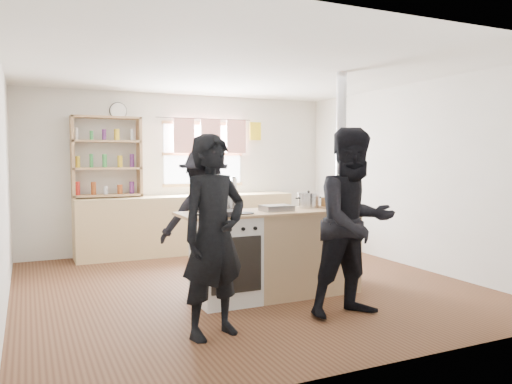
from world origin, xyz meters
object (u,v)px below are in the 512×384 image
stockpot_stove (228,202)px  stockpot_counter (309,200)px  person_near_left (214,236)px  person_far (204,217)px  bread_board (332,203)px  roast_tray (277,208)px  cooking_island (276,253)px  person_near_right (355,223)px  flue_heater (340,228)px  skillet_greens (222,213)px  thermos (234,186)px

stockpot_stove → stockpot_counter: size_ratio=0.99×
stockpot_counter → person_near_left: 1.80m
person_far → bread_board: bearing=146.9°
roast_tray → bread_board: 0.70m
cooking_island → person_near_left: 1.41m
cooking_island → stockpot_stove: bearing=158.9°
stockpot_counter → person_near_left: bearing=-146.6°
bread_board → person_near_right: person_near_right is taller
person_near_left → flue_heater: bearing=12.6°
roast_tray → skillet_greens: bearing=-167.0°
cooking_island → person_far: (-0.54, 0.84, 0.33)m
flue_heater → stockpot_stove: bearing=-178.1°
skillet_greens → person_far: person_far is taller
roast_tray → person_far: size_ratio=0.20×
person_near_left → person_near_right: bearing=-18.3°
roast_tray → person_near_right: bearing=-66.5°
roast_tray → person_near_left: (-1.01, -0.82, -0.12)m
flue_heater → person_far: bearing=158.4°
person_near_left → person_far: size_ratio=1.06×
cooking_island → person_near_right: bearing=-69.2°
skillet_greens → person_near_left: bearing=-115.9°
stockpot_stove → person_near_left: bearing=-117.3°
person_near_left → stockpot_counter: bearing=17.2°
stockpot_counter → person_far: (-1.00, 0.72, -0.22)m
thermos → person_near_right: 3.71m
flue_heater → cooking_island: bearing=-166.5°
roast_tray → stockpot_stove: size_ratio=1.27×
stockpot_counter → skillet_greens: bearing=-164.7°
stockpot_counter → flue_heater: bearing=13.4°
cooking_island → person_near_right: (0.35, -0.92, 0.42)m
stockpot_counter → bread_board: size_ratio=0.85×
skillet_greens → stockpot_stove: size_ratio=1.43×
bread_board → person_near_right: (-0.33, -0.88, -0.09)m
person_near_left → stockpot_stove: bearing=46.5°
stockpot_stove → person_near_left: person_near_left is taller
thermos → skillet_greens: bearing=-114.3°
cooking_island → person_near_left: (-1.03, -0.87, 0.38)m
skillet_greens → stockpot_counter: size_ratio=1.42×
cooking_island → stockpot_stove: (-0.49, 0.19, 0.55)m
stockpot_stove → skillet_greens: bearing=-119.4°
cooking_island → person_far: 1.05m
thermos → bread_board: 2.81m
thermos → person_near_right: bearing=-94.4°
person_near_left → person_near_right: size_ratio=0.95×
stockpot_counter → bread_board: stockpot_counter is taller
stockpot_stove → person_near_left: size_ratio=0.15×
thermos → person_near_left: size_ratio=0.16×
flue_heater → person_far: size_ratio=1.57×
thermos → stockpot_stove: 2.82m
thermos → flue_heater: size_ratio=0.11×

